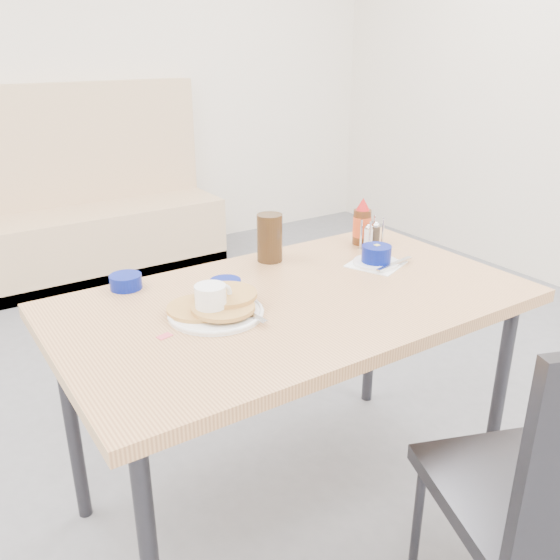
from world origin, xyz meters
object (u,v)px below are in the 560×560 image
amber_tumbler (270,238)px  dining_table (294,315)px  pancake_plate (216,308)px  creamer_bowl (126,282)px  grits_setting (376,257)px  booth_bench (73,224)px  coffee_mug (212,301)px  condiment_caddy (372,238)px  butter_bowl (225,287)px  syrup_bottle (362,224)px

amber_tumbler → dining_table: bearing=-109.6°
pancake_plate → creamer_bowl: (-0.14, 0.32, 0.00)m
amber_tumbler → creamer_bowl: bearing=176.0°
pancake_plate → grits_setting: grits_setting is taller
booth_bench → pancake_plate: 2.56m
booth_bench → amber_tumbler: size_ratio=11.51×
grits_setting → creamer_bowl: bearing=160.8°
booth_bench → creamer_bowl: booth_bench is taller
coffee_mug → grits_setting: bearing=5.3°
booth_bench → condiment_caddy: 2.42m
butter_bowl → syrup_bottle: 0.66m
grits_setting → condiment_caddy: condiment_caddy is taller
dining_table → creamer_bowl: creamer_bowl is taller
condiment_caddy → grits_setting: bearing=-137.2°
syrup_bottle → booth_bench: bearing=102.3°
grits_setting → dining_table: bearing=-170.0°
grits_setting → syrup_bottle: bearing=62.3°
syrup_bottle → grits_setting: bearing=-117.7°
coffee_mug → amber_tumbler: size_ratio=0.75×
butter_bowl → coffee_mug: bearing=-130.7°
dining_table → condiment_caddy: condiment_caddy is taller
booth_bench → syrup_bottle: bearing=-77.7°
dining_table → amber_tumbler: 0.35m
amber_tumbler → condiment_caddy: amber_tumbler is taller
condiment_caddy → syrup_bottle: 0.07m
booth_bench → syrup_bottle: size_ratio=10.79×
pancake_plate → coffee_mug: size_ratio=2.23×
syrup_bottle → dining_table: bearing=-151.4°
creamer_bowl → booth_bench: bearing=79.8°
butter_bowl → creamer_bowl: bearing=139.7°
booth_bench → condiment_caddy: bearing=-78.1°
amber_tumbler → condiment_caddy: bearing=-13.9°
amber_tumbler → condiment_caddy: size_ratio=1.48×
grits_setting → syrup_bottle: syrup_bottle is taller
coffee_mug → butter_bowl: (0.11, 0.13, -0.03)m
pancake_plate → amber_tumbler: (0.36, 0.28, 0.06)m
dining_table → condiment_caddy: size_ratio=12.52×
creamer_bowl → butter_bowl: creamer_bowl is taller
amber_tumbler → pancake_plate: bearing=-141.8°
amber_tumbler → butter_bowl: bearing=-147.9°
booth_bench → grits_setting: bearing=-81.1°
coffee_mug → butter_bowl: bearing=49.3°
grits_setting → creamer_bowl: 0.83m
booth_bench → coffee_mug: size_ratio=15.28×
booth_bench → amber_tumbler: bearing=-87.2°
creamer_bowl → butter_bowl: size_ratio=1.04×
grits_setting → amber_tumbler: 0.37m
dining_table → condiment_caddy: bearing=23.1°
booth_bench → pancake_plate: booth_bench is taller
dining_table → coffee_mug: coffee_mug is taller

